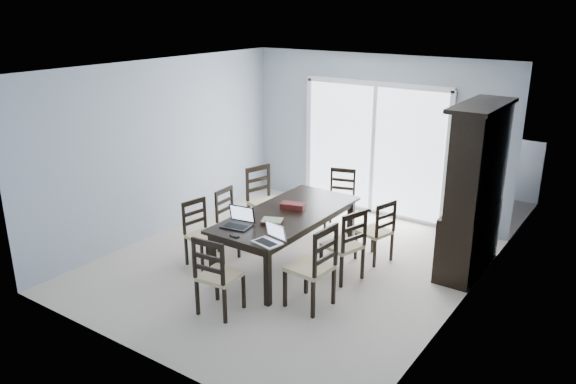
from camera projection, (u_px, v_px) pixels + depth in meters
The scene contains 24 objects.
floor at pixel (287, 265), 7.55m from camera, with size 5.00×5.00×0.00m, color beige.
ceiling at pixel (287, 68), 6.72m from camera, with size 5.00×5.00×0.00m, color white.
back_wall at pixel (375, 136), 9.08m from camera, with size 4.50×0.02×2.60m, color #92A0AF.
wall_left at pixel (163, 148), 8.34m from camera, with size 0.02×5.00×2.60m, color #92A0AF.
wall_right at pixel (462, 207), 5.92m from camera, with size 0.02×5.00×2.60m, color #92A0AF.
balcony at pixel (395, 198), 10.30m from camera, with size 4.50×2.00×0.10m, color gray.
railing at pixel (419, 155), 10.88m from camera, with size 4.50×0.06×1.10m, color #99999E.
dining_table at pixel (287, 218), 7.33m from camera, with size 1.00×2.20×0.75m.
china_hutch at pixel (475, 192), 7.09m from camera, with size 0.50×1.38×2.20m.
sliding_door at pixel (373, 149), 9.13m from camera, with size 2.52×0.05×2.18m.
chair_left_near at pixel (199, 226), 7.44m from camera, with size 0.45×0.44×1.01m.
chair_left_mid at pixel (230, 213), 7.87m from camera, with size 0.42×0.41×1.03m.
chair_left_far at pixel (263, 193), 8.47m from camera, with size 0.56×0.55×1.18m.
chair_right_near at pixel (317, 259), 6.28m from camera, with size 0.49×0.48×1.18m.
chair_right_mid at pixel (348, 238), 6.94m from camera, with size 0.52×0.52×1.10m.
chair_right_far at pixel (380, 225), 7.47m from camera, with size 0.48×0.47×1.01m.
chair_end_near at pixel (214, 268), 6.15m from camera, with size 0.45×0.46×1.10m.
chair_end_far at pixel (341, 192), 8.68m from camera, with size 0.50×0.51×1.07m.
laptop_dark at pixel (236, 223), 6.82m from camera, with size 0.38×0.29×0.24m.
laptop_silver at pixel (267, 239), 6.35m from camera, with size 0.36×0.28×0.22m.
book_stack at pixel (272, 221), 6.97m from camera, with size 0.31×0.28×0.04m.
cell_phone at pixel (235, 236), 6.56m from camera, with size 0.12×0.05×0.01m, color black.
game_box at pixel (293, 206), 7.44m from camera, with size 0.31×0.16×0.08m, color #4F0F19.
hot_tub at pixel (380, 168), 10.26m from camera, with size 1.94×1.75×0.97m.
Camera 1 is at (3.89, -5.63, 3.34)m, focal length 35.00 mm.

